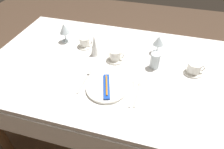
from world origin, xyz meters
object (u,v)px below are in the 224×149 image
at_px(toothbrush_package, 107,86).
at_px(coffee_cup_far, 85,42).
at_px(dinner_plate, 107,88).
at_px(wine_glass_left, 64,29).
at_px(spoon_dessert, 138,91).
at_px(fork_outer, 85,81).
at_px(drink_tumbler, 155,61).
at_px(coffee_cup_right, 115,55).
at_px(napkin_folded, 94,45).
at_px(wine_glass_centre, 159,41).
at_px(coffee_cup_left, 194,68).
at_px(spoon_soup, 133,90).

distance_m(toothbrush_package, coffee_cup_far, 0.51).
xyz_separation_m(dinner_plate, wine_glass_left, (-0.48, 0.44, 0.10)).
relative_size(spoon_dessert, wine_glass_left, 1.38).
xyz_separation_m(dinner_plate, fork_outer, (-0.16, 0.03, -0.01)).
distance_m(fork_outer, coffee_cup_far, 0.41).
bearing_deg(spoon_dessert, dinner_plate, -169.20).
distance_m(dinner_plate, drink_tumbler, 0.39).
distance_m(coffee_cup_right, coffee_cup_far, 0.29).
bearing_deg(wine_glass_left, fork_outer, -51.70).
bearing_deg(napkin_folded, wine_glass_centre, 18.80).
relative_size(coffee_cup_far, napkin_folded, 0.63).
height_order(dinner_plate, wine_glass_centre, wine_glass_centre).
relative_size(toothbrush_package, coffee_cup_right, 1.98).
relative_size(fork_outer, drink_tumbler, 1.94).
relative_size(coffee_cup_right, napkin_folded, 0.66).
distance_m(fork_outer, wine_glass_left, 0.53).
relative_size(dinner_plate, coffee_cup_far, 2.50).
relative_size(coffee_cup_left, drink_tumbler, 1.01).
bearing_deg(napkin_folded, drink_tumbler, -3.55).
height_order(coffee_cup_left, drink_tumbler, drink_tumbler).
height_order(toothbrush_package, coffee_cup_left, coffee_cup_left).
height_order(spoon_dessert, napkin_folded, napkin_folded).
height_order(spoon_dessert, wine_glass_centre, wine_glass_centre).
relative_size(dinner_plate, toothbrush_package, 1.19).
bearing_deg(wine_glass_left, coffee_cup_far, -9.46).
relative_size(spoon_soup, coffee_cup_far, 2.30).
bearing_deg(dinner_plate, fork_outer, 168.37).
xyz_separation_m(spoon_dessert, coffee_cup_right, (-0.22, 0.27, 0.04)).
distance_m(coffee_cup_left, coffee_cup_far, 0.82).
relative_size(fork_outer, coffee_cup_left, 1.91).
bearing_deg(wine_glass_left, napkin_folded, -21.56).
distance_m(toothbrush_package, fork_outer, 0.16).
xyz_separation_m(spoon_dessert, wine_glass_left, (-0.67, 0.40, 0.11)).
relative_size(wine_glass_centre, napkin_folded, 0.88).
xyz_separation_m(toothbrush_package, coffee_cup_left, (0.51, 0.31, 0.02)).
bearing_deg(coffee_cup_left, fork_outer, -157.44).
xyz_separation_m(dinner_plate, napkin_folded, (-0.19, 0.33, 0.07)).
bearing_deg(coffee_cup_left, drink_tumbler, -177.81).
xyz_separation_m(spoon_dessert, napkin_folded, (-0.38, 0.29, 0.08)).
xyz_separation_m(fork_outer, spoon_soup, (0.31, 0.01, 0.00)).
bearing_deg(toothbrush_package, fork_outer, 168.37).
distance_m(spoon_soup, spoon_dessert, 0.03).
relative_size(dinner_plate, spoon_soup, 1.09).
bearing_deg(toothbrush_package, coffee_cup_far, 126.28).
height_order(dinner_plate, coffee_cup_right, coffee_cup_right).
distance_m(dinner_plate, coffee_cup_left, 0.60).
bearing_deg(coffee_cup_right, drink_tumbler, -0.71).
distance_m(coffee_cup_left, wine_glass_centre, 0.31).
height_order(spoon_soup, napkin_folded, napkin_folded).
bearing_deg(fork_outer, coffee_cup_right, 64.53).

